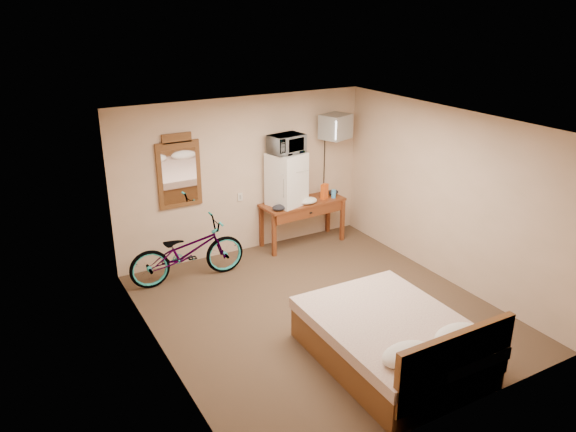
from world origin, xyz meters
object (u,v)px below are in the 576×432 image
object	(u,v)px
crt_television	(335,127)
bed	(395,341)
blue_cup	(334,194)
desk	(304,208)
mini_fridge	(287,179)
microwave	(287,144)
wall_mirror	(179,172)
bicycle	(187,251)

from	to	relation	value
crt_television	bed	size ratio (longest dim) A/B	0.31
blue_cup	desk	bearing A→B (deg)	173.09
mini_fridge	microwave	bearing A→B (deg)	56.26
crt_television	bed	bearing A→B (deg)	-112.91
desk	bed	xyz separation A→B (m)	(-0.84, -3.37, -0.34)
mini_fridge	wall_mirror	xyz separation A→B (m)	(-1.69, 0.22, 0.30)
microwave	bed	bearing A→B (deg)	-109.23
desk	bicycle	bearing A→B (deg)	-172.56
crt_television	wall_mirror	distance (m)	2.64
microwave	bed	world-z (taller)	microwave
bed	mini_fridge	bearing A→B (deg)	81.02
blue_cup	bed	world-z (taller)	bed
microwave	wall_mirror	xyz separation A→B (m)	(-1.69, 0.22, -0.27)
crt_television	bed	world-z (taller)	crt_television
wall_mirror	bed	size ratio (longest dim) A/B	0.55
crt_television	desk	bearing A→B (deg)	-177.75
desk	blue_cup	bearing A→B (deg)	-6.91
crt_television	wall_mirror	world-z (taller)	crt_television
crt_television	bicycle	distance (m)	3.12
desk	bed	world-z (taller)	bed
microwave	blue_cup	distance (m)	1.26
blue_cup	crt_television	distance (m)	1.12
desk	crt_television	xyz separation A→B (m)	(0.60, 0.02, 1.30)
blue_cup	wall_mirror	bearing A→B (deg)	172.36
wall_mirror	bicycle	size ratio (longest dim) A/B	0.66
bicycle	bed	size ratio (longest dim) A/B	0.84
mini_fridge	blue_cup	distance (m)	0.92
microwave	crt_television	size ratio (longest dim) A/B	0.85
blue_cup	bed	size ratio (longest dim) A/B	0.07
mini_fridge	blue_cup	bearing A→B (deg)	-8.01
desk	wall_mirror	distance (m)	2.18
mini_fridge	crt_television	xyz separation A→B (m)	(0.89, -0.03, 0.76)
bed	bicycle	bearing A→B (deg)	112.69
microwave	bicycle	bearing A→B (deg)	179.97
crt_television	bicycle	size ratio (longest dim) A/B	0.37
mini_fridge	crt_television	distance (m)	1.17
desk	crt_television	bearing A→B (deg)	2.25
blue_cup	bicycle	bearing A→B (deg)	-175.45
microwave	wall_mirror	distance (m)	1.73
microwave	bicycle	size ratio (longest dim) A/B	0.31
desk	microwave	world-z (taller)	microwave
mini_fridge	bed	world-z (taller)	mini_fridge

